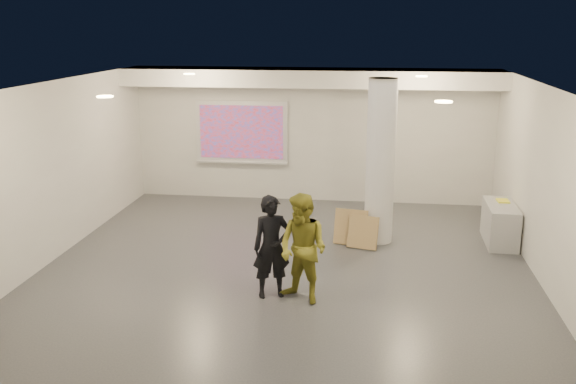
# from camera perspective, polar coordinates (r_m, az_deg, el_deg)

# --- Properties ---
(floor) EXTENTS (8.00, 9.00, 0.01)m
(floor) POSITION_cam_1_polar(r_m,az_deg,el_deg) (10.50, -0.29, -7.17)
(floor) COLOR #393C41
(floor) RESTS_ON ground
(ceiling) EXTENTS (8.00, 9.00, 0.01)m
(ceiling) POSITION_cam_1_polar(r_m,az_deg,el_deg) (9.79, -0.31, 9.36)
(ceiling) COLOR silver
(ceiling) RESTS_ON floor
(wall_back) EXTENTS (8.00, 0.01, 3.00)m
(wall_back) POSITION_cam_1_polar(r_m,az_deg,el_deg) (14.42, 2.16, 5.07)
(wall_back) COLOR beige
(wall_back) RESTS_ON floor
(wall_front) EXTENTS (8.00, 0.01, 3.00)m
(wall_front) POSITION_cam_1_polar(r_m,az_deg,el_deg) (5.84, -6.44, -9.78)
(wall_front) COLOR beige
(wall_front) RESTS_ON floor
(wall_left) EXTENTS (0.01, 9.00, 3.00)m
(wall_left) POSITION_cam_1_polar(r_m,az_deg,el_deg) (11.29, -20.85, 1.40)
(wall_left) COLOR beige
(wall_left) RESTS_ON floor
(wall_right) EXTENTS (0.01, 9.00, 3.00)m
(wall_right) POSITION_cam_1_polar(r_m,az_deg,el_deg) (10.30, 22.33, 0.04)
(wall_right) COLOR beige
(wall_right) RESTS_ON floor
(soffit_band) EXTENTS (8.00, 1.10, 0.36)m
(soffit_band) POSITION_cam_1_polar(r_m,az_deg,el_deg) (13.71, 1.99, 10.14)
(soffit_band) COLOR white
(soffit_band) RESTS_ON ceiling
(downlight_nw) EXTENTS (0.22, 0.22, 0.02)m
(downlight_nw) POSITION_cam_1_polar(r_m,az_deg,el_deg) (12.69, -8.77, 10.33)
(downlight_nw) COLOR #FFE28B
(downlight_nw) RESTS_ON ceiling
(downlight_ne) EXTENTS (0.22, 0.22, 0.02)m
(downlight_ne) POSITION_cam_1_polar(r_m,az_deg,el_deg) (12.22, 11.79, 10.03)
(downlight_ne) COLOR #FFE28B
(downlight_ne) RESTS_ON ceiling
(downlight_sw) EXTENTS (0.22, 0.22, 0.02)m
(downlight_sw) POSITION_cam_1_polar(r_m,az_deg,el_deg) (8.93, -15.96, 8.16)
(downlight_sw) COLOR #FFE28B
(downlight_sw) RESTS_ON ceiling
(downlight_se) EXTENTS (0.22, 0.22, 0.02)m
(downlight_se) POSITION_cam_1_polar(r_m,az_deg,el_deg) (8.25, 13.66, 7.81)
(downlight_se) COLOR #FFE28B
(downlight_se) RESTS_ON ceiling
(column) EXTENTS (0.52, 0.52, 3.00)m
(column) POSITION_cam_1_polar(r_m,az_deg,el_deg) (11.70, 8.22, 2.66)
(column) COLOR silver
(column) RESTS_ON floor
(projection_screen) EXTENTS (2.10, 0.13, 1.42)m
(projection_screen) POSITION_cam_1_polar(r_m,az_deg,el_deg) (14.60, -4.15, 5.28)
(projection_screen) COLOR silver
(projection_screen) RESTS_ON wall_back
(credenza) EXTENTS (0.55, 1.26, 0.73)m
(credenza) POSITION_cam_1_polar(r_m,az_deg,el_deg) (12.40, 18.34, -2.69)
(credenza) COLOR #96989B
(credenza) RESTS_ON floor
(postit_pad) EXTENTS (0.21, 0.29, 0.03)m
(postit_pad) POSITION_cam_1_polar(r_m,az_deg,el_deg) (12.52, 18.56, -0.75)
(postit_pad) COLOR #FFFC35
(postit_pad) RESTS_ON credenza
(cardboard_back) EXTENTS (0.63, 0.33, 0.65)m
(cardboard_back) POSITION_cam_1_polar(r_m,az_deg,el_deg) (11.76, 5.59, -3.13)
(cardboard_back) COLOR #9E7F4F
(cardboard_back) RESTS_ON floor
(cardboard_front) EXTENTS (0.58, 0.34, 0.59)m
(cardboard_front) POSITION_cam_1_polar(r_m,az_deg,el_deg) (11.60, 6.68, -3.58)
(cardboard_front) COLOR #9E7F4F
(cardboard_front) RESTS_ON floor
(woman) EXTENTS (0.65, 0.54, 1.53)m
(woman) POSITION_cam_1_polar(r_m,az_deg,el_deg) (9.38, -1.46, -4.90)
(woman) COLOR black
(woman) RESTS_ON floor
(man) EXTENTS (0.98, 0.92, 1.60)m
(man) POSITION_cam_1_polar(r_m,az_deg,el_deg) (9.19, 1.34, -5.08)
(man) COLOR olive
(man) RESTS_ON floor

